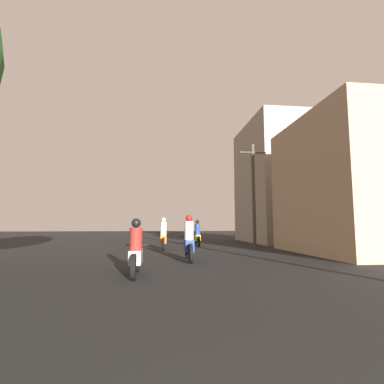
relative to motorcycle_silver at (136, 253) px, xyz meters
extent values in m
cylinder|color=black|center=(0.00, 0.65, -0.28)|extent=(0.10, 0.61, 0.61)
cylinder|color=black|center=(0.00, -0.60, -0.28)|extent=(0.10, 0.61, 0.61)
cube|color=#ADADB2|center=(0.00, 0.03, -0.11)|extent=(0.30, 0.92, 0.34)
cylinder|color=black|center=(0.00, 0.43, 0.17)|extent=(0.60, 0.04, 0.04)
cylinder|color=maroon|center=(0.00, -0.07, 0.35)|extent=(0.32, 0.32, 0.56)
sphere|color=black|center=(0.00, -0.07, 0.75)|extent=(0.24, 0.24, 0.24)
cylinder|color=black|center=(1.66, 3.62, -0.25)|extent=(0.10, 0.66, 0.66)
cylinder|color=black|center=(1.66, 2.27, -0.25)|extent=(0.10, 0.66, 0.66)
cube|color=#1E389E|center=(1.66, 2.94, -0.04)|extent=(0.30, 0.91, 0.42)
cylinder|color=black|center=(1.66, 3.38, 0.27)|extent=(0.60, 0.04, 0.04)
cylinder|color=silver|center=(1.66, 2.85, 0.49)|extent=(0.32, 0.32, 0.65)
sphere|color=#A51919|center=(1.66, 2.85, 0.94)|extent=(0.24, 0.24, 0.24)
cylinder|color=black|center=(0.85, 8.68, -0.25)|extent=(0.10, 0.65, 0.65)
cylinder|color=black|center=(0.85, 7.26, -0.25)|extent=(0.10, 0.65, 0.65)
cube|color=orange|center=(0.85, 7.97, -0.05)|extent=(0.30, 0.78, 0.42)
cylinder|color=black|center=(0.85, 8.43, 0.26)|extent=(0.60, 0.04, 0.04)
cylinder|color=silver|center=(0.85, 7.89, 0.50)|extent=(0.32, 0.32, 0.67)
sphere|color=silver|center=(0.85, 7.89, 0.95)|extent=(0.24, 0.24, 0.24)
cylinder|color=black|center=(2.94, 10.91, -0.27)|extent=(0.10, 0.62, 0.62)
cylinder|color=black|center=(2.94, 9.60, -0.27)|extent=(0.10, 0.62, 0.62)
cube|color=gold|center=(2.94, 10.25, -0.09)|extent=(0.30, 0.77, 0.37)
cylinder|color=black|center=(2.94, 10.68, 0.20)|extent=(0.60, 0.04, 0.04)
cylinder|color=navy|center=(2.94, 10.18, 0.43)|extent=(0.32, 0.32, 0.66)
sphere|color=black|center=(2.94, 10.18, 0.88)|extent=(0.24, 0.24, 0.24)
cube|color=tan|center=(9.04, 4.73, 2.49)|extent=(4.25, 6.95, 6.15)
cube|color=gray|center=(9.68, 13.79, 3.89)|extent=(4.96, 7.66, 8.94)
cylinder|color=#4C4238|center=(6.15, 9.16, 2.46)|extent=(0.20, 0.20, 6.08)
cylinder|color=#4C4238|center=(6.15, 9.16, 5.00)|extent=(1.60, 0.10, 0.10)
camera|label=1|loc=(0.55, -7.86, 0.71)|focal=28.00mm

